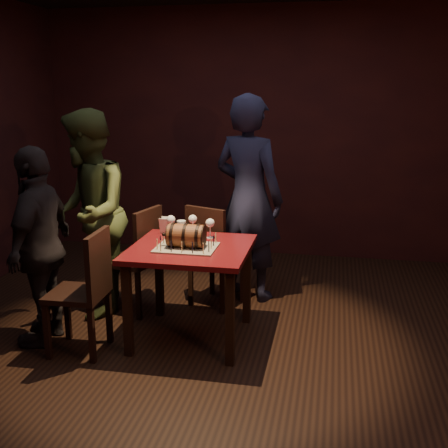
# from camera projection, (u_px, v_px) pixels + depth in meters

# --- Properties ---
(room_shell) EXTENTS (5.04, 5.04, 2.80)m
(room_shell) POSITION_uv_depth(u_px,v_px,m) (212.00, 164.00, 3.99)
(room_shell) COLOR black
(room_shell) RESTS_ON ground
(pub_table) EXTENTS (0.90, 0.90, 0.75)m
(pub_table) POSITION_uv_depth(u_px,v_px,m) (191.00, 260.00, 4.30)
(pub_table) COLOR #4F0D12
(pub_table) RESTS_ON ground
(cake_board) EXTENTS (0.45, 0.35, 0.01)m
(cake_board) POSITION_uv_depth(u_px,v_px,m) (186.00, 248.00, 4.22)
(cake_board) COLOR gray
(cake_board) RESTS_ON pub_table
(barrel_cake) EXTENTS (0.33, 0.19, 0.19)m
(barrel_cake) POSITION_uv_depth(u_px,v_px,m) (186.00, 236.00, 4.20)
(barrel_cake) COLOR brown
(barrel_cake) RESTS_ON cake_board
(birthday_candles) EXTENTS (0.40, 0.30, 0.09)m
(birthday_candles) POSITION_uv_depth(u_px,v_px,m) (186.00, 242.00, 4.21)
(birthday_candles) COLOR #F4DC92
(birthday_candles) RESTS_ON cake_board
(wine_glass_left) EXTENTS (0.07, 0.07, 0.16)m
(wine_glass_left) POSITION_uv_depth(u_px,v_px,m) (171.00, 220.00, 4.59)
(wine_glass_left) COLOR silver
(wine_glass_left) RESTS_ON pub_table
(wine_glass_mid) EXTENTS (0.07, 0.07, 0.16)m
(wine_glass_mid) POSITION_uv_depth(u_px,v_px,m) (193.00, 220.00, 4.61)
(wine_glass_mid) COLOR silver
(wine_glass_mid) RESTS_ON pub_table
(wine_glass_right) EXTENTS (0.07, 0.07, 0.16)m
(wine_glass_right) POSITION_uv_depth(u_px,v_px,m) (210.00, 224.00, 4.48)
(wine_glass_right) COLOR silver
(wine_glass_right) RESTS_ON pub_table
(pint_of_ale) EXTENTS (0.07, 0.07, 0.15)m
(pint_of_ale) POSITION_uv_depth(u_px,v_px,m) (181.00, 230.00, 4.46)
(pint_of_ale) COLOR silver
(pint_of_ale) RESTS_ON pub_table
(menu_card) EXTENTS (0.10, 0.05, 0.13)m
(menu_card) POSITION_uv_depth(u_px,v_px,m) (166.00, 226.00, 4.64)
(menu_card) COLOR white
(menu_card) RESTS_ON pub_table
(chair_back) EXTENTS (0.52, 0.52, 0.93)m
(chair_back) POSITION_uv_depth(u_px,v_px,m) (212.00, 251.00, 4.95)
(chair_back) COLOR black
(chair_back) RESTS_ON ground
(chair_left_rear) EXTENTS (0.48, 0.48, 0.93)m
(chair_left_rear) POSITION_uv_depth(u_px,v_px,m) (139.00, 254.00, 4.85)
(chair_left_rear) COLOR black
(chair_left_rear) RESTS_ON ground
(chair_left_front) EXTENTS (0.41, 0.41, 0.93)m
(chair_left_front) POSITION_uv_depth(u_px,v_px,m) (87.00, 285.00, 4.10)
(chair_left_front) COLOR black
(chair_left_front) RESTS_ON ground
(person_back) EXTENTS (0.80, 0.68, 1.88)m
(person_back) POSITION_uv_depth(u_px,v_px,m) (248.00, 198.00, 5.11)
(person_back) COLOR #181931
(person_back) RESTS_ON ground
(person_left_rear) EXTENTS (0.93, 1.04, 1.76)m
(person_left_rear) POSITION_uv_depth(u_px,v_px,m) (88.00, 214.00, 4.76)
(person_left_rear) COLOR #363F1F
(person_left_rear) RESTS_ON ground
(person_left_front) EXTENTS (0.42, 0.91, 1.52)m
(person_left_front) POSITION_uv_depth(u_px,v_px,m) (41.00, 247.00, 4.23)
(person_left_front) COLOR black
(person_left_front) RESTS_ON ground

